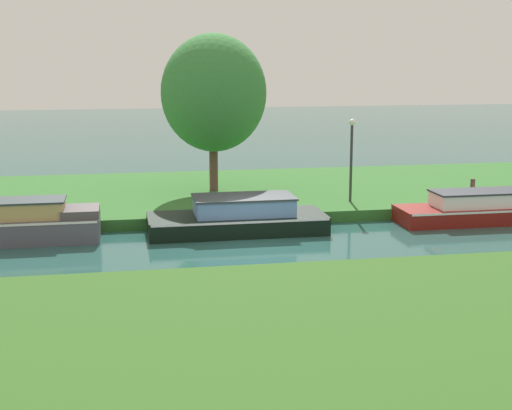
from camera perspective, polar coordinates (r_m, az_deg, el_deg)
name	(u,v)px	position (r m, az deg, el deg)	size (l,w,h in m)	color
ground_plane	(255,241)	(23.21, -0.11, -2.78)	(120.00, 120.00, 0.00)	#26534E
riverbank_far	(224,194)	(29.92, -2.51, 0.86)	(72.00, 10.00, 0.40)	#31692A
riverbank_near	(336,342)	(14.81, 6.23, -10.52)	(72.00, 10.00, 0.40)	#315E1F
black_barge	(239,218)	(24.20, -1.35, -1.00)	(5.83, 2.17, 1.22)	black
maroon_narrowboat	(485,209)	(26.98, 17.37, -0.29)	(6.31, 1.78, 1.12)	maroon
slate_cruiser	(20,223)	(24.11, -17.85, -1.37)	(4.99, 1.71, 1.35)	#514E5C
willow_tree_left	(214,93)	(28.94, -3.31, 8.68)	(4.11, 4.34, 6.21)	brown
lamp_post	(351,150)	(27.29, 7.43, 4.24)	(0.24, 0.24, 3.07)	#333338
mooring_post_near	(472,191)	(28.29, 16.46, 1.08)	(0.17, 0.17, 0.88)	#46302E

